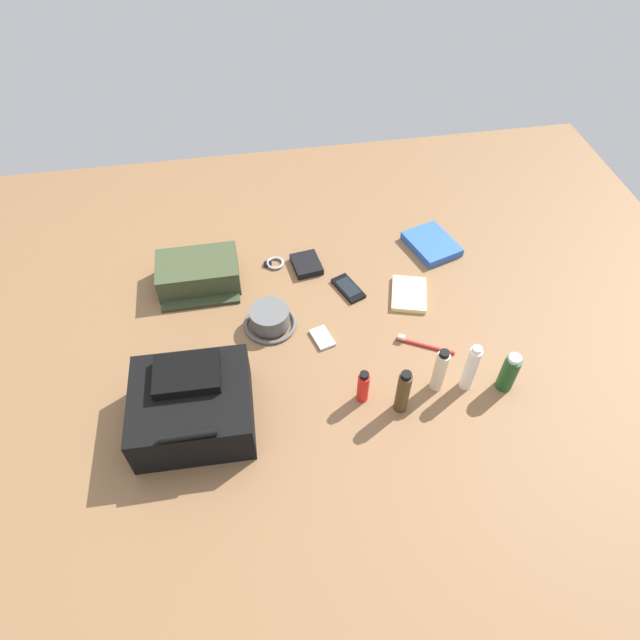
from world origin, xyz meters
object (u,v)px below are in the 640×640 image
Objects in this scene: media_player at (322,338)px; toothbrush at (422,344)px; notepad at (409,294)px; lotion_bottle at (440,370)px; toothpaste_tube at (471,368)px; sunscreen_spray at (363,387)px; cell_phone at (348,288)px; wallet at (306,264)px; backpack at (192,405)px; toiletry_pouch at (198,273)px; cologne_bottle at (403,392)px; shampoo_bottle at (509,373)px; bucket_hat at (270,319)px; paperback_novel at (431,244)px; wristwatch at (274,263)px.

toothbrush is at bearing 165.30° from media_player.
lotion_bottle is at bearing 103.03° from notepad.
toothpaste_tube is 1.49× the size of sunscreen_spray.
cell_phone is 0.18m from wallet.
backpack is at bearing -0.21° from lotion_bottle.
toothpaste_tube is at bearing 116.83° from toothbrush.
lotion_bottle is at bearing -178.99° from sunscreen_spray.
cologne_bottle reaches higher than toiletry_pouch.
wallet is at bearing -89.45° from media_player.
cell_phone is (0.36, -0.45, -0.06)m from shampoo_bottle.
notepad is at bearing -108.76° from cologne_bottle.
sunscreen_spray is at bearing -1.39° from toothpaste_tube.
media_player is at bearing 151.72° from bucket_hat.
backpack reaches higher than toiletry_pouch.
paperback_novel is at bearing -156.06° from bucket_hat.
shampoo_bottle is 0.43m from notepad.
paperback_novel is (0.03, -0.60, -0.05)m from shampoo_bottle.
backpack is at bearing 30.03° from media_player.
toothpaste_tube is 0.76m from wristwatch.
toothbrush is at bearing 160.40° from bucket_hat.
lotion_bottle reaches higher than shampoo_bottle.
media_player is (0.37, -0.23, -0.08)m from toothpaste_tube.
backpack reaches higher than lotion_bottle.
toothpaste_tube is at bearing 82.33° from paperback_novel.
toiletry_pouch is at bearing -47.53° from cologne_bottle.
shampoo_bottle is 0.86× the size of lotion_bottle.
sunscreen_spray is at bearing 129.22° from toiletry_pouch.
bucket_hat is 1.49× the size of wallet.
lotion_bottle reaches higher than bucket_hat.
media_player is at bearing -58.25° from cologne_bottle.
toothpaste_tube is 0.08m from lotion_bottle.
media_player is (0.45, 0.35, -0.01)m from paperback_novel.
sunscreen_spray is 0.42m from cell_phone.
sunscreen_spray is at bearing 73.05° from notepad.
toiletry_pouch is at bearing -92.53° from backpack.
cologne_bottle is 1.46× the size of wallet.
backpack reaches higher than bucket_hat.
toothpaste_tube reaches higher than backpack.
toothpaste_tube is 0.59m from paperback_novel.
cologne_bottle reaches higher than wallet.
cologne_bottle reaches higher than notepad.
bucket_hat is at bearing 133.23° from toiletry_pouch.
toothpaste_tube is 1.27× the size of cell_phone.
bucket_hat is at bearing -48.02° from cologne_bottle.
toothpaste_tube reaches higher than bucket_hat.
toiletry_pouch is 0.47m from media_player.
sunscreen_spray is (0.10, -0.05, -0.02)m from cologne_bottle.
shampoo_bottle is 0.79× the size of toothpaste_tube.
toothbrush is at bearing 69.48° from paperback_novel.
wristwatch is (-0.28, -0.57, -0.07)m from backpack.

